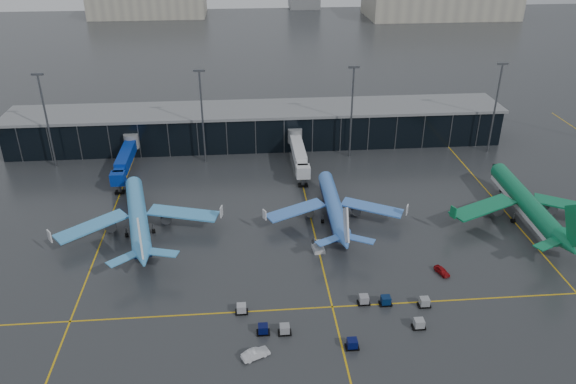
{
  "coord_description": "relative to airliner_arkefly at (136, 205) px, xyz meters",
  "views": [
    {
      "loc": [
        -4.47,
        -92.33,
        63.23
      ],
      "look_at": [
        5.0,
        18.0,
        6.0
      ],
      "focal_mm": 35.0,
      "sensor_mm": 36.0,
      "label": 1
    }
  ],
  "objects": [
    {
      "name": "baggage_carts",
      "position": [
        38.74,
        -33.08,
        -5.54
      ],
      "size": [
        34.24,
        12.34,
        1.7
      ],
      "color": "black",
      "rests_on": "ground"
    },
    {
      "name": "jet_bridges",
      "position": [
        -7.39,
        28.64,
        -1.74
      ],
      "size": [
        94.0,
        27.5,
        7.2
      ],
      "color": "#595B60",
      "rests_on": "ground"
    },
    {
      "name": "taxi_lines",
      "position": [
        37.61,
        -3.74,
        -6.28
      ],
      "size": [
        220.0,
        120.0,
        0.02
      ],
      "color": "gold",
      "rests_on": "ground"
    },
    {
      "name": "flood_masts",
      "position": [
        32.61,
        35.65,
        7.52
      ],
      "size": [
        203.0,
        0.5,
        25.5
      ],
      "color": "#595B60",
      "rests_on": "ground"
    },
    {
      "name": "ground",
      "position": [
        27.61,
        -14.35,
        -6.29
      ],
      "size": [
        600.0,
        600.0,
        0.0
      ],
      "primitive_type": "plane",
      "color": "#282B2D",
      "rests_on": "ground"
    },
    {
      "name": "service_van_red",
      "position": [
        60.04,
        -21.25,
        -5.67
      ],
      "size": [
        2.6,
        3.94,
        1.25
      ],
      "primitive_type": "imported",
      "rotation": [
        0.0,
        0.0,
        0.34
      ],
      "color": "maroon",
      "rests_on": "ground"
    },
    {
      "name": "distant_hangars",
      "position": [
        77.56,
        255.73,
        2.5
      ],
      "size": [
        260.0,
        71.0,
        22.0
      ],
      "color": "#B2AD99",
      "rests_on": "ground"
    },
    {
      "name": "terminal_pier",
      "position": [
        27.61,
        47.65,
        -0.87
      ],
      "size": [
        142.0,
        17.0,
        10.7
      ],
      "color": "black",
      "rests_on": "ground"
    },
    {
      "name": "airliner_aer_lingus",
      "position": [
        85.16,
        -1.79,
        0.33
      ],
      "size": [
        39.61,
        44.64,
        13.25
      ],
      "primitive_type": null,
      "rotation": [
        0.0,
        0.0,
        -0.04
      ],
      "color": "#0D7247",
      "rests_on": "ground"
    },
    {
      "name": "airliner_klm_near",
      "position": [
        42.52,
        1.55,
        -0.64
      ],
      "size": [
        32.88,
        37.3,
        11.3
      ],
      "primitive_type": null,
      "rotation": [
        0.0,
        0.0,
        -0.02
      ],
      "color": "#437DDD",
      "rests_on": "ground"
    },
    {
      "name": "airliner_arkefly",
      "position": [
        0.0,
        0.0,
        0.0
      ],
      "size": [
        43.61,
        47.47,
        12.59
      ],
      "primitive_type": null,
      "rotation": [
        0.0,
        0.0,
        0.21
      ],
      "color": "#45A1E3",
      "rests_on": "ground"
    },
    {
      "name": "service_van_white",
      "position": [
        23.76,
        -40.48,
        -5.55
      ],
      "size": [
        4.77,
        3.31,
        1.49
      ],
      "primitive_type": "imported",
      "rotation": [
        0.0,
        0.0,
        2.0
      ],
      "color": "silver",
      "rests_on": "ground"
    },
    {
      "name": "mobile_airstair",
      "position": [
        37.56,
        -11.22,
        -5.52
      ],
      "size": [
        2.51,
        3.41,
        3.45
      ],
      "rotation": [
        0.0,
        0.0,
        0.1
      ],
      "color": "silver",
      "rests_on": "ground"
    }
  ]
}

